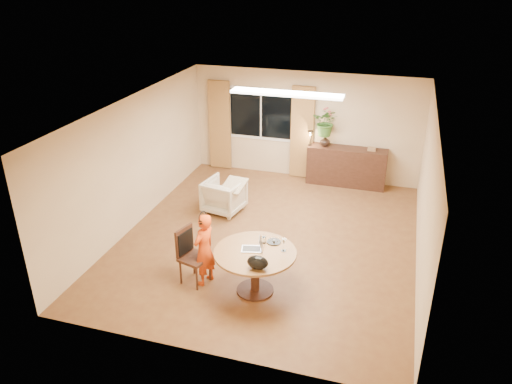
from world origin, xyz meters
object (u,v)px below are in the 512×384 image
at_px(dining_table, 255,260).
at_px(child, 204,249).
at_px(armchair, 224,196).
at_px(sideboard, 346,167).
at_px(dining_chair, 195,257).

xyz_separation_m(dining_table, child, (-0.87, -0.00, 0.05)).
xyz_separation_m(armchair, sideboard, (2.31, 2.14, 0.11)).
xyz_separation_m(dining_table, armchair, (-1.46, 2.55, -0.23)).
bearing_deg(dining_table, dining_chair, -177.88).
distance_m(child, sideboard, 5.00).
bearing_deg(dining_table, child, -179.98).
relative_size(dining_table, sideboard, 0.71).
relative_size(child, armchair, 1.61).
bearing_deg(dining_table, sideboard, 79.76).
relative_size(dining_chair, armchair, 1.24).
bearing_deg(child, dining_table, 106.65).
height_order(dining_table, child, child).
xyz_separation_m(dining_chair, child, (0.16, 0.04, 0.15)).
bearing_deg(child, armchair, -150.27).
relative_size(child, sideboard, 0.69).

